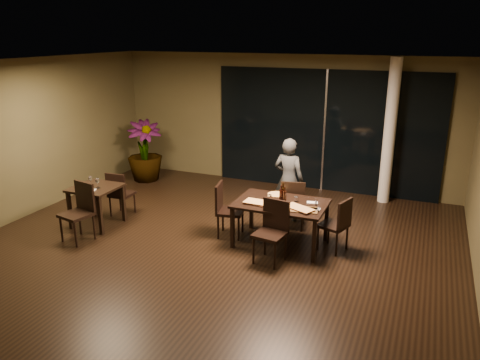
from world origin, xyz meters
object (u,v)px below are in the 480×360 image
object	(u,v)px
potted_plant	(145,151)
chair_main_left	(226,207)
chair_main_near	(273,228)
chair_side_near	(80,208)
side_table	(96,193)
chair_main_right	(338,222)
bottle_c	(283,192)
diner	(289,179)
main_table	(281,207)
bottle_a	(281,194)
chair_side_far	(119,192)
chair_main_far	(293,202)
bottle_b	(285,195)

from	to	relation	value
potted_plant	chair_main_left	bearing A→B (deg)	-35.60
chair_main_near	potted_plant	distance (m)	5.04
chair_side_near	side_table	bearing A→B (deg)	115.77
chair_main_near	chair_main_right	bearing A→B (deg)	46.66
chair_main_left	potted_plant	size ratio (longest dim) A/B	0.66
bottle_c	potted_plant	bearing A→B (deg)	152.64
chair_side_near	bottle_c	world-z (taller)	bottle_c
chair_main_left	diner	xyz separation A→B (m)	(0.79, 1.15, 0.26)
main_table	diner	distance (m)	1.15
chair_side_near	bottle_a	bearing A→B (deg)	31.33
chair_main_right	chair_side_far	world-z (taller)	chair_main_right
chair_main_far	chair_main_near	size ratio (longest dim) A/B	0.96
chair_side_far	bottle_c	xyz separation A→B (m)	(3.29, 0.05, 0.41)
chair_main_left	bottle_c	distance (m)	1.08
side_table	diner	bearing A→B (deg)	27.00
chair_main_left	chair_side_far	distance (m)	2.28
chair_side_far	chair_main_left	bearing A→B (deg)	175.35
chair_main_left	chair_side_near	xyz separation A→B (m)	(-2.25, -1.09, 0.03)
chair_main_near	chair_side_far	bearing A→B (deg)	177.95
chair_side_far	chair_main_right	bearing A→B (deg)	177.50
main_table	potted_plant	world-z (taller)	potted_plant
chair_main_near	bottle_b	bearing A→B (deg)	98.75
chair_main_left	diner	size ratio (longest dim) A/B	0.60
side_table	bottle_a	xyz separation A→B (m)	(3.39, 0.53, 0.27)
chair_side_near	chair_main_right	bearing A→B (deg)	27.88
chair_main_left	bottle_c	xyz separation A→B (m)	(1.01, 0.10, 0.37)
chair_side_far	chair_main_far	bearing A→B (deg)	-171.91
chair_side_far	bottle_c	size ratio (longest dim) A/B	2.82
side_table	chair_side_near	size ratio (longest dim) A/B	0.79
chair_main_far	chair_side_far	bearing A→B (deg)	1.12
side_table	chair_main_right	bearing A→B (deg)	7.74
chair_main_far	chair_main_right	world-z (taller)	chair_main_far
chair_main_far	chair_main_near	xyz separation A→B (m)	(0.04, -1.30, 0.02)
chair_side_near	bottle_b	xyz separation A→B (m)	(3.31, 1.12, 0.32)
diner	potted_plant	bearing A→B (deg)	-8.68
potted_plant	chair_side_far	bearing A→B (deg)	-68.96
main_table	chair_main_left	world-z (taller)	chair_main_left
bottle_b	side_table	bearing A→B (deg)	-171.72
chair_side_near	diner	size ratio (longest dim) A/B	0.63
potted_plant	main_table	bearing A→B (deg)	-28.21
chair_side_far	bottle_c	distance (m)	3.31
main_table	chair_main_left	distance (m)	1.01
main_table	chair_main_left	xyz separation A→B (m)	(-1.00, -0.02, -0.14)
chair_side_far	side_table	bearing A→B (deg)	73.71
chair_main_right	chair_main_left	bearing A→B (deg)	-68.23
chair_main_right	diner	size ratio (longest dim) A/B	0.57
chair_main_far	bottle_a	bearing A→B (deg)	77.11
chair_side_far	main_table	bearing A→B (deg)	176.17
main_table	chair_side_far	bearing A→B (deg)	179.53
chair_main_far	chair_main_near	world-z (taller)	chair_main_near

